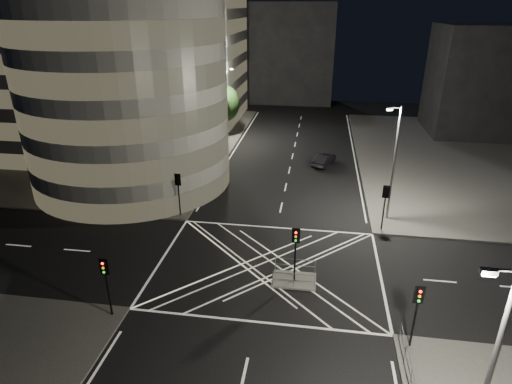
% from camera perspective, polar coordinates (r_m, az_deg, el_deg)
% --- Properties ---
extents(ground, '(120.00, 120.00, 0.00)m').
position_cam_1_polar(ground, '(31.70, 1.61, -9.91)').
color(ground, black).
rests_on(ground, ground).
extents(sidewalk_far_left, '(42.00, 42.00, 0.15)m').
position_cam_1_polar(sidewalk_far_left, '(64.53, -21.76, 6.33)').
color(sidewalk_far_left, '#4A4845').
rests_on(sidewalk_far_left, ground).
extents(central_island, '(3.00, 2.00, 0.15)m').
position_cam_1_polar(central_island, '(30.30, 5.09, -11.63)').
color(central_island, slate).
rests_on(central_island, ground).
extents(office_tower_curved, '(30.00, 29.00, 27.20)m').
position_cam_1_polar(office_tower_curved, '(51.09, -20.15, 16.88)').
color(office_tower_curved, gray).
rests_on(office_tower_curved, sidewalk_far_left).
extents(office_block_rear, '(24.00, 16.00, 22.00)m').
position_cam_1_polar(office_block_rear, '(72.94, -12.18, 18.22)').
color(office_block_rear, gray).
rests_on(office_block_rear, sidewalk_far_left).
extents(building_right_far, '(14.00, 12.00, 15.00)m').
position_cam_1_polar(building_right_far, '(70.77, 28.16, 13.01)').
color(building_right_far, black).
rests_on(building_right_far, sidewalk_far_right).
extents(building_far_end, '(18.00, 8.00, 18.00)m').
position_cam_1_polar(building_far_end, '(84.93, 3.94, 17.93)').
color(building_far_end, black).
rests_on(building_far_end, ground).
extents(tree_a, '(4.25, 4.25, 6.83)m').
position_cam_1_polar(tree_a, '(39.92, -11.83, 4.17)').
color(tree_a, black).
rests_on(tree_a, sidewalk_far_left).
extents(tree_b, '(4.48, 4.48, 7.48)m').
position_cam_1_polar(tree_b, '(45.15, -9.34, 7.34)').
color(tree_b, black).
rests_on(tree_b, sidewalk_far_left).
extents(tree_c, '(4.46, 4.46, 7.49)m').
position_cam_1_polar(tree_c, '(50.68, -7.33, 9.29)').
color(tree_c, black).
rests_on(tree_c, sidewalk_far_left).
extents(tree_d, '(4.33, 4.33, 7.47)m').
position_cam_1_polar(tree_d, '(56.30, -5.69, 10.88)').
color(tree_d, black).
rests_on(tree_d, sidewalk_far_left).
extents(tree_e, '(4.55, 4.55, 7.15)m').
position_cam_1_polar(tree_e, '(62.09, -4.33, 11.71)').
color(tree_e, black).
rests_on(tree_e, sidewalk_far_left).
extents(traffic_signal_fl, '(0.55, 0.22, 4.00)m').
position_cam_1_polar(traffic_signal_fl, '(38.01, -10.32, 0.68)').
color(traffic_signal_fl, black).
rests_on(traffic_signal_fl, sidewalk_far_left).
extents(traffic_signal_nl, '(0.55, 0.22, 4.00)m').
position_cam_1_polar(traffic_signal_nl, '(27.06, -19.40, -10.59)').
color(traffic_signal_nl, black).
rests_on(traffic_signal_nl, sidewalk_near_left).
extents(traffic_signal_fr, '(0.55, 0.22, 4.00)m').
position_cam_1_polar(traffic_signal_fr, '(36.57, 16.84, -0.95)').
color(traffic_signal_fr, black).
rests_on(traffic_signal_fr, sidewalk_far_right).
extents(traffic_signal_nr, '(0.55, 0.22, 4.00)m').
position_cam_1_polar(traffic_signal_nr, '(24.99, 20.69, -13.96)').
color(traffic_signal_nr, black).
rests_on(traffic_signal_nr, sidewalk_near_right).
extents(traffic_signal_island, '(0.55, 0.22, 4.00)m').
position_cam_1_polar(traffic_signal_island, '(28.75, 5.30, -7.01)').
color(traffic_signal_island, black).
rests_on(traffic_signal_island, central_island).
extents(street_lamp_left_near, '(1.25, 0.25, 10.00)m').
position_cam_1_polar(street_lamp_left_near, '(41.96, -9.20, 6.79)').
color(street_lamp_left_near, slate).
rests_on(street_lamp_left_near, sidewalk_far_left).
extents(street_lamp_left_far, '(1.25, 0.25, 10.00)m').
position_cam_1_polar(street_lamp_left_far, '(58.82, -3.97, 11.91)').
color(street_lamp_left_far, slate).
rests_on(street_lamp_left_far, sidewalk_far_left).
extents(street_lamp_right_far, '(1.25, 0.25, 10.00)m').
position_cam_1_polar(street_lamp_right_far, '(37.75, 17.86, 4.00)').
color(street_lamp_right_far, slate).
rests_on(street_lamp_right_far, sidewalk_far_right).
extents(street_lamp_right_near, '(1.25, 0.25, 10.00)m').
position_cam_1_polar(street_lamp_right_near, '(18.29, 28.40, -20.93)').
color(street_lamp_right_near, slate).
rests_on(street_lamp_right_near, sidewalk_near_right).
extents(railing_island_south, '(2.80, 0.06, 1.10)m').
position_cam_1_polar(railing_island_south, '(29.20, 5.02, -11.64)').
color(railing_island_south, slate).
rests_on(railing_island_south, central_island).
extents(railing_island_north, '(2.80, 0.06, 1.10)m').
position_cam_1_polar(railing_island_north, '(30.69, 5.25, -9.71)').
color(railing_island_north, slate).
rests_on(railing_island_north, central_island).
extents(sedan, '(2.92, 4.50, 1.40)m').
position_cam_1_polar(sedan, '(51.35, 9.05, 4.28)').
color(sedan, black).
rests_on(sedan, ground).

